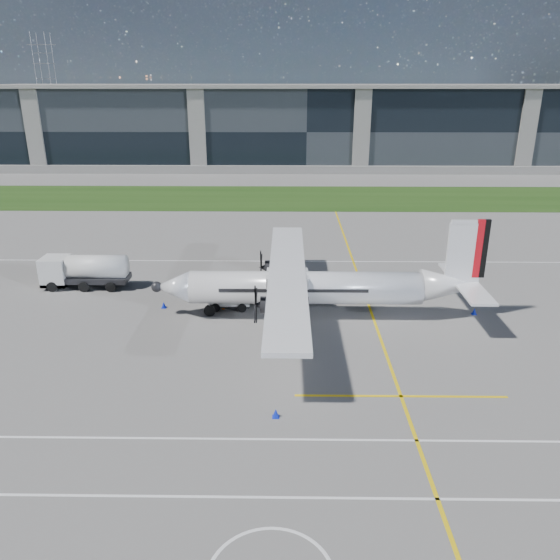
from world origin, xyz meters
The scene contains 15 objects.
ground centered at (0.00, 40.00, 0.00)m, with size 400.00×400.00×0.00m, color slate.
grass_strip centered at (0.00, 48.00, 0.02)m, with size 400.00×18.00×0.04m, color #1C3B10.
terminal_building centered at (0.00, 80.00, 7.50)m, with size 120.00×20.00×15.00m, color black.
tree_line centered at (0.00, 140.00, 3.00)m, with size 400.00×6.00×6.00m, color black.
pylon_west centered at (-80.00, 150.00, 15.00)m, with size 9.00×4.60×30.00m, color gray, non-canonical shape.
yellow_taxiway_centerline centered at (3.00, 10.00, 0.01)m, with size 0.20×70.00×0.01m, color yellow.
white_lane_line centered at (0.00, -14.00, 0.01)m, with size 90.00×0.15×0.01m, color white.
turboprop_aircraft centered at (-1.21, 4.90, 3.76)m, with size 24.17×25.07×7.52m, color white, non-canonical shape.
fuel_tanker_truck centered at (-21.14, 10.80, 1.42)m, with size 7.58×2.46×2.84m, color silver, non-canonical shape.
baggage_tug centered at (-7.90, 6.60, 1.01)m, with size 3.38×2.03×2.03m, color silver, non-canonical shape.
ground_crew_person centered at (-8.42, 6.37, 1.08)m, with size 0.88×0.63×2.15m, color #F25907.
safety_cone_tail centered at (10.75, 5.47, 0.25)m, with size 0.36×0.36×0.50m, color #0B1EBE.
safety_cone_portwing centered at (-4.02, -8.10, 0.25)m, with size 0.36×0.36×0.50m, color #0B1EBE.
safety_cone_nose_stbd centered at (-13.06, 6.39, 0.25)m, with size 0.36×0.36×0.50m, color #0B1EBE.
safety_cone_stbdwing centered at (-3.18, 16.98, 0.25)m, with size 0.36×0.36×0.50m, color #0B1EBE.
Camera 1 is at (-3.46, -32.60, 16.87)m, focal length 35.00 mm.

